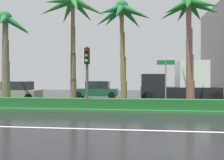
# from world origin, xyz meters

# --- Properties ---
(ground_plane) EXTENTS (90.00, 42.00, 0.10)m
(ground_plane) POSITION_xyz_m (0.00, 9.00, -0.05)
(ground_plane) COLOR black
(near_lane_divider_stripe) EXTENTS (81.00, 0.14, 0.01)m
(near_lane_divider_stripe) POSITION_xyz_m (0.00, 2.00, 0.00)
(near_lane_divider_stripe) COLOR white
(near_lane_divider_stripe) RESTS_ON ground_plane
(median_strip) EXTENTS (85.50, 4.00, 0.15)m
(median_strip) POSITION_xyz_m (0.00, 8.00, 0.07)
(median_strip) COLOR #2D6B33
(median_strip) RESTS_ON ground_plane
(median_hedge) EXTENTS (76.50, 0.70, 0.60)m
(median_hedge) POSITION_xyz_m (0.00, 6.60, 0.45)
(median_hedge) COLOR #1E6028
(median_hedge) RESTS_ON median_strip
(palm_tree_far_left) EXTENTS (4.02, 3.84, 6.77)m
(palm_tree_far_left) POSITION_xyz_m (-11.32, 8.29, 5.22)
(palm_tree_far_left) COLOR #6D5E4B
(palm_tree_far_left) RESTS_ON median_strip
(palm_tree_mid_left) EXTENTS (4.64, 4.48, 7.68)m
(palm_tree_mid_left) POSITION_xyz_m (-6.15, 7.86, 6.38)
(palm_tree_mid_left) COLOR brown
(palm_tree_mid_left) RESTS_ON median_strip
(palm_tree_centre_left) EXTENTS (4.03, 3.98, 7.17)m
(palm_tree_centre_left) POSITION_xyz_m (-2.78, 8.21, 5.98)
(palm_tree_centre_left) COLOR brown
(palm_tree_centre_left) RESTS_ON median_strip
(palm_tree_centre) EXTENTS (4.03, 4.05, 7.31)m
(palm_tree_centre) POSITION_xyz_m (1.65, 8.12, 5.92)
(palm_tree_centre) COLOR brown
(palm_tree_centre) RESTS_ON median_strip
(traffic_signal_median_left) EXTENTS (0.28, 0.43, 3.73)m
(traffic_signal_median_left) POSITION_xyz_m (-4.77, 6.29, 2.72)
(traffic_signal_median_left) COLOR #4C4C47
(traffic_signal_median_left) RESTS_ON median_strip
(street_name_sign) EXTENTS (1.10, 0.08, 3.00)m
(street_name_sign) POSITION_xyz_m (-0.00, 7.10, 2.08)
(street_name_sign) COLOR slate
(street_name_sign) RESTS_ON median_strip
(car_in_traffic_leading) EXTENTS (4.30, 2.02, 1.72)m
(car_in_traffic_leading) POSITION_xyz_m (-12.53, 11.80, 0.83)
(car_in_traffic_leading) COLOR gray
(car_in_traffic_leading) RESTS_ON ground_plane
(car_in_traffic_second) EXTENTS (4.30, 2.02, 1.72)m
(car_in_traffic_second) POSITION_xyz_m (-5.71, 14.88, 0.83)
(car_in_traffic_second) COLOR #195133
(car_in_traffic_second) RESTS_ON ground_plane
(box_truck_lead) EXTENTS (6.40, 2.64, 3.46)m
(box_truck_lead) POSITION_xyz_m (1.92, 12.26, 1.55)
(box_truck_lead) COLOR black
(box_truck_lead) RESTS_ON ground_plane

